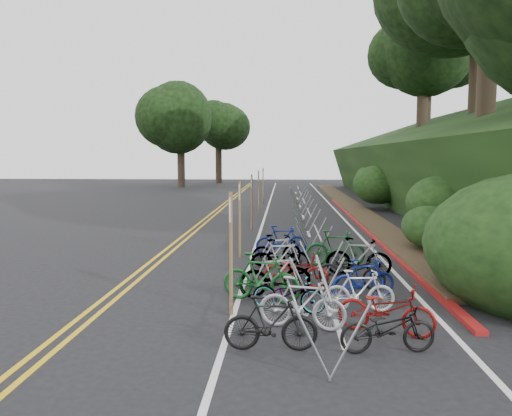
# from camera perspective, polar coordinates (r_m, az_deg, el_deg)

# --- Properties ---
(ground) EXTENTS (120.00, 120.00, 0.00)m
(ground) POSITION_cam_1_polar(r_m,az_deg,el_deg) (11.76, -7.00, -10.42)
(ground) COLOR black
(ground) RESTS_ON ground
(road_markings) EXTENTS (7.47, 80.00, 0.01)m
(road_markings) POSITION_cam_1_polar(r_m,az_deg,el_deg) (21.50, -0.56, -2.88)
(road_markings) COLOR gold
(road_markings) RESTS_ON ground
(red_curb) EXTENTS (0.25, 28.00, 0.10)m
(red_curb) POSITION_cam_1_polar(r_m,az_deg,el_deg) (23.62, 12.12, -2.11)
(red_curb) COLOR maroon
(red_curb) RESTS_ON ground
(embankment) EXTENTS (14.30, 48.14, 9.11)m
(embankment) POSITION_cam_1_polar(r_m,az_deg,el_deg) (32.07, 23.20, 4.15)
(embankment) COLOR black
(embankment) RESTS_ON ground
(tree_cluster) EXTENTS (32.43, 54.03, 18.35)m
(tree_cluster) POSITION_cam_1_polar(r_m,az_deg,el_deg) (34.99, 16.84, 19.18)
(tree_cluster) COLOR #2D2319
(tree_cluster) RESTS_ON ground
(bike_rack_front) EXTENTS (1.17, 3.39, 1.24)m
(bike_rack_front) POSITION_cam_1_polar(r_m,az_deg,el_deg) (9.03, 7.61, -9.46)
(bike_rack_front) COLOR gray
(bike_rack_front) RESTS_ON ground
(bike_racks_rest) EXTENTS (1.14, 23.00, 1.17)m
(bike_racks_rest) POSITION_cam_1_polar(r_m,az_deg,el_deg) (24.25, 5.48, 0.12)
(bike_racks_rest) COLOR gray
(bike_racks_rest) RESTS_ON ground
(signpost_near) EXTENTS (0.08, 0.40, 2.58)m
(signpost_near) POSITION_cam_1_polar(r_m,az_deg,el_deg) (10.32, -2.89, -4.30)
(signpost_near) COLOR brown
(signpost_near) RESTS_ON ground
(signposts_rest) EXTENTS (0.08, 18.40, 2.50)m
(signposts_rest) POSITION_cam_1_polar(r_m,az_deg,el_deg) (25.21, -0.05, 1.68)
(signposts_rest) COLOR brown
(signposts_rest) RESTS_ON ground
(bike_front) EXTENTS (1.09, 1.94, 1.13)m
(bike_front) POSITION_cam_1_polar(r_m,az_deg,el_deg) (11.42, 0.59, -7.96)
(bike_front) COLOR #144C1E
(bike_front) RESTS_ON ground
(bike_valet) EXTENTS (3.21, 9.86, 1.09)m
(bike_valet) POSITION_cam_1_polar(r_m,az_deg,el_deg) (12.23, 7.30, -7.44)
(bike_valet) COLOR black
(bike_valet) RESTS_ON ground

